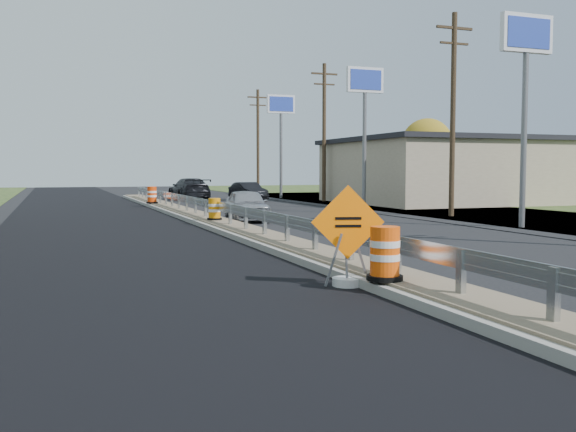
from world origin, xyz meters
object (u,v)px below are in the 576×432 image
object	(u,v)px
car_dark_mid	(248,192)
car_dark_far	(189,189)
caution_sign	(348,261)
barrel_median_far	(152,195)
barrel_median_mid	(214,209)
barrel_shoulder_near	(346,207)
car_silver	(247,205)
barrel_median_near	(385,254)

from	to	relation	value
car_dark_mid	car_dark_far	size ratio (longest dim) A/B	0.73
caution_sign	barrel_median_far	bearing A→B (deg)	104.53
barrel_median_mid	car_dark_far	size ratio (longest dim) A/B	0.16
car_dark_far	barrel_shoulder_near	bearing A→B (deg)	99.60
barrel_median_mid	car_silver	size ratio (longest dim) A/B	0.21
car_dark_mid	car_dark_far	distance (m)	4.73
barrel_median_mid	barrel_median_far	bearing A→B (deg)	91.92
barrel_median_near	car_dark_mid	world-z (taller)	car_dark_mid
car_silver	car_dark_far	distance (m)	20.34
barrel_median_far	caution_sign	bearing A→B (deg)	-90.73
caution_sign	car_silver	world-z (taller)	caution_sign
car_silver	car_dark_far	size ratio (longest dim) A/B	0.73
barrel_median_far	barrel_shoulder_near	xyz separation A→B (m)	(7.75, -10.12, -0.31)
car_dark_mid	barrel_median_far	bearing A→B (deg)	-151.46
caution_sign	barrel_median_far	distance (m)	27.29
barrel_median_near	car_silver	size ratio (longest dim) A/B	0.24
barrel_median_mid	car_dark_mid	world-z (taller)	car_dark_mid
barrel_median_near	car_dark_mid	xyz separation A→B (m)	(7.55, 33.66, -0.03)
barrel_shoulder_near	barrel_median_mid	bearing A→B (deg)	-154.86
caution_sign	barrel_shoulder_near	world-z (taller)	caution_sign
barrel_median_mid	barrel_median_far	world-z (taller)	barrel_median_far
car_dark_mid	car_dark_far	world-z (taller)	car_dark_far
barrel_median_near	barrel_median_far	bearing A→B (deg)	90.00
car_dark_mid	car_dark_far	xyz separation A→B (m)	(-3.59, 3.08, 0.13)
barrel_median_near	car_silver	bearing A→B (deg)	81.88
barrel_median_mid	car_dark_mid	bearing A→B (deg)	69.64
barrel_shoulder_near	car_dark_mid	world-z (taller)	car_dark_mid
barrel_median_mid	car_dark_far	bearing A→B (deg)	81.02
caution_sign	car_silver	size ratio (longest dim) A/B	0.48
barrel_shoulder_near	barrel_median_near	bearing A→B (deg)	-113.35
car_silver	car_dark_far	bearing A→B (deg)	92.23
barrel_median_far	car_dark_mid	world-z (taller)	car_dark_mid
barrel_shoulder_near	car_dark_mid	size ratio (longest dim) A/B	0.20
barrel_median_near	barrel_median_far	xyz separation A→B (m)	(0.00, 28.07, 0.01)
barrel_median_near	barrel_shoulder_near	distance (m)	19.56
barrel_shoulder_near	car_dark_far	xyz separation A→B (m)	(-3.79, 18.79, 0.40)
barrel_median_far	car_silver	size ratio (longest dim) A/B	0.25
barrel_shoulder_near	car_silver	distance (m)	5.61
barrel_median_near	barrel_median_mid	xyz separation A→B (m)	(0.45, 14.53, -0.05)
caution_sign	barrel_shoulder_near	distance (m)	18.98
barrel_median_near	car_dark_mid	size ratio (longest dim) A/B	0.24
car_silver	car_dark_mid	size ratio (longest dim) A/B	0.99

